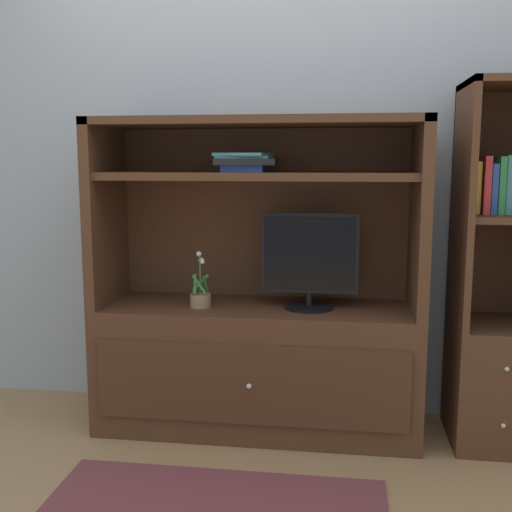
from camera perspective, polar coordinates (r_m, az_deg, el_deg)
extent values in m
plane|color=#99754C|center=(2.83, -1.05, -18.57)|extent=(8.00, 8.00, 0.00)
cube|color=#9EA8B2|center=(3.26, 1.01, 10.53)|extent=(6.00, 0.10, 2.80)
cube|color=#4C2D1C|center=(3.07, 0.13, -10.12)|extent=(1.54, 0.50, 0.61)
cube|color=#462A19|center=(2.83, -0.60, -11.79)|extent=(1.41, 0.02, 0.37)
sphere|color=silver|center=(2.82, -0.65, -11.89)|extent=(0.02, 0.02, 0.02)
cube|color=#4C2D1C|center=(3.11, -13.59, 3.93)|extent=(0.05, 0.50, 0.88)
cube|color=#4C2D1C|center=(2.91, 14.82, 3.57)|extent=(0.05, 0.50, 0.88)
cube|color=#4C2D1C|center=(3.16, 0.74, 4.24)|extent=(1.54, 0.02, 0.88)
cube|color=#4C2D1C|center=(2.91, 0.14, 12.21)|extent=(1.54, 0.50, 0.04)
cube|color=#4C2D1C|center=(2.91, 0.14, 7.39)|extent=(1.44, 0.45, 0.04)
cylinder|color=black|center=(2.95, 4.88, -4.67)|extent=(0.23, 0.23, 0.01)
cylinder|color=black|center=(2.95, 4.89, -3.98)|extent=(0.03, 0.03, 0.06)
cube|color=black|center=(2.91, 4.95, 0.26)|extent=(0.46, 0.02, 0.38)
cube|color=black|center=(2.89, 4.94, 0.22)|extent=(0.42, 0.00, 0.34)
cylinder|color=#8C7251|center=(2.97, -5.13, -4.09)|extent=(0.10, 0.10, 0.06)
cylinder|color=#3D6B33|center=(2.95, -5.17, -1.56)|extent=(0.01, 0.01, 0.20)
cube|color=#2D7A38|center=(2.95, -4.68, -2.56)|extent=(0.01, 0.08, 0.09)
cube|color=#2D7A38|center=(2.98, -5.12, -2.45)|extent=(0.08, 0.01, 0.09)
cube|color=#2D7A38|center=(2.96, -5.64, -2.55)|extent=(0.02, 0.06, 0.09)
cube|color=#2D7A38|center=(2.93, -5.23, -2.65)|extent=(0.07, 0.01, 0.10)
sphere|color=silver|center=(2.94, -4.96, -0.54)|extent=(0.02, 0.02, 0.02)
sphere|color=silver|center=(2.95, -5.05, -0.41)|extent=(0.03, 0.03, 0.03)
sphere|color=silver|center=(2.93, -5.28, 0.20)|extent=(0.03, 0.03, 0.03)
cube|color=#2D519E|center=(2.92, -1.02, 8.05)|extent=(0.20, 0.28, 0.03)
cube|color=black|center=(2.91, -0.89, 8.65)|extent=(0.30, 0.32, 0.03)
cube|color=teal|center=(2.92, -1.01, 9.06)|extent=(0.25, 0.27, 0.01)
cube|color=teal|center=(2.91, -1.08, 9.31)|extent=(0.25, 0.30, 0.01)
cube|color=#4C2D1C|center=(3.14, 20.90, -10.77)|extent=(0.38, 0.45, 0.56)
sphere|color=silver|center=(2.88, 22.08, -9.62)|extent=(0.02, 0.02, 0.02)
sphere|color=silver|center=(2.97, 21.79, -14.30)|extent=(0.02, 0.02, 0.02)
cube|color=#4C2D1C|center=(2.94, 18.44, 4.51)|extent=(0.03, 0.45, 1.08)
cube|color=#4C2D1C|center=(3.18, 20.85, 4.69)|extent=(0.38, 0.02, 1.08)
cube|color=#4C2D1C|center=(2.98, 21.71, 3.35)|extent=(0.32, 0.41, 0.03)
cube|color=#4C2D1C|center=(2.98, 22.36, 14.48)|extent=(0.38, 0.45, 0.03)
cube|color=gold|center=(2.94, 19.52, 5.95)|extent=(0.03, 0.12, 0.23)
cube|color=red|center=(2.95, 20.21, 6.16)|extent=(0.03, 0.18, 0.25)
cube|color=#2D519E|center=(2.96, 20.81, 5.80)|extent=(0.03, 0.16, 0.22)
cube|color=#338C4C|center=(2.96, 21.39, 6.08)|extent=(0.03, 0.17, 0.25)
cube|color=teal|center=(2.97, 22.03, 6.10)|extent=(0.03, 0.13, 0.26)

